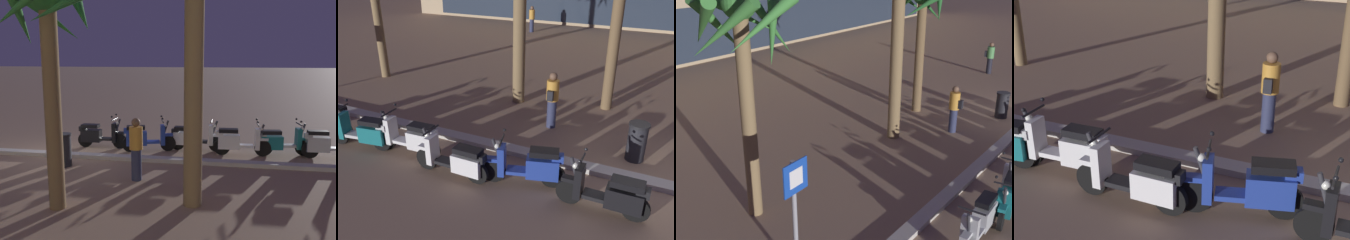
% 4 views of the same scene
% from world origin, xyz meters
% --- Properties ---
extents(ground_plane, '(200.00, 200.00, 0.00)m').
position_xyz_m(ground_plane, '(0.00, 0.00, 0.00)').
color(ground_plane, '#93755B').
extents(curb_strip, '(60.00, 0.36, 0.12)m').
position_xyz_m(curb_strip, '(0.00, -0.19, 0.06)').
color(curb_strip, '#BCB7AD').
rests_on(curb_strip, ground).
extents(scooter_teal_mid_centre, '(1.75, 0.62, 1.17)m').
position_xyz_m(scooter_teal_mid_centre, '(-6.79, -1.58, 0.45)').
color(scooter_teal_mid_centre, black).
rests_on(scooter_teal_mid_centre, ground).
extents(scooter_white_lead_nearest, '(1.81, 0.56, 1.17)m').
position_xyz_m(scooter_white_lead_nearest, '(-5.46, -1.35, 0.46)').
color(scooter_white_lead_nearest, black).
rests_on(scooter_white_lead_nearest, ground).
extents(scooter_white_mid_front, '(1.83, 0.56, 1.04)m').
position_xyz_m(scooter_white_mid_front, '(-3.97, -1.71, 0.44)').
color(scooter_white_mid_front, black).
rests_on(scooter_white_mid_front, ground).
extents(scooter_blue_last_in_row, '(1.75, 0.76, 1.17)m').
position_xyz_m(scooter_blue_last_in_row, '(-2.42, -1.28, 0.47)').
color(scooter_blue_last_in_row, black).
rests_on(scooter_blue_last_in_row, ground).
extents(scooter_black_tail_end, '(1.78, 0.56, 1.17)m').
position_xyz_m(scooter_black_tail_end, '(-0.73, -1.50, 0.45)').
color(scooter_black_tail_end, black).
rests_on(scooter_black_tail_end, ground).
extents(pedestrian_by_palm_tree, '(0.34, 0.34, 1.54)m').
position_xyz_m(pedestrian_by_palm_tree, '(-8.32, 13.57, 0.80)').
color(pedestrian_by_palm_tree, '#2D3351').
rests_on(pedestrian_by_palm_tree, ground).
extents(pedestrian_window_shopping, '(0.34, 0.45, 1.61)m').
position_xyz_m(pedestrian_window_shopping, '(-2.93, 1.57, 0.85)').
color(pedestrian_window_shopping, '#2D3351').
rests_on(pedestrian_window_shopping, ground).
extents(litter_bin, '(0.48, 0.48, 0.95)m').
position_xyz_m(litter_bin, '(-0.53, 0.76, 0.48)').
color(litter_bin, '#232328').
rests_on(litter_bin, ground).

